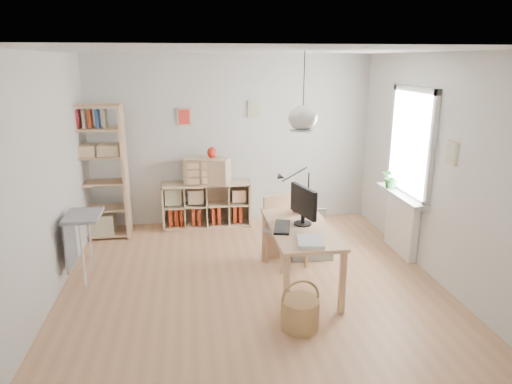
{
  "coord_description": "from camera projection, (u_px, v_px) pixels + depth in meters",
  "views": [
    {
      "loc": [
        -0.68,
        -5.0,
        2.61
      ],
      "look_at": [
        0.1,
        0.3,
        1.05
      ],
      "focal_mm": 32.0,
      "sensor_mm": 36.0,
      "label": 1
    }
  ],
  "objects": [
    {
      "name": "ground",
      "position": [
        251.0,
        281.0,
        5.58
      ],
      "size": [
        4.5,
        4.5,
        0.0
      ],
      "primitive_type": "plane",
      "color": "tan",
      "rests_on": "ground"
    },
    {
      "name": "room_shell",
      "position": [
        303.0,
        118.0,
        4.95
      ],
      "size": [
        4.5,
        4.5,
        4.5
      ],
      "color": "silver",
      "rests_on": "ground"
    },
    {
      "name": "window_unit",
      "position": [
        412.0,
        143.0,
        6.02
      ],
      "size": [
        0.07,
        1.16,
        1.46
      ],
      "color": "white",
      "rests_on": "ground"
    },
    {
      "name": "radiator",
      "position": [
        401.0,
        225.0,
        6.34
      ],
      "size": [
        0.1,
        0.8,
        0.8
      ],
      "primitive_type": "cube",
      "color": "white",
      "rests_on": "ground"
    },
    {
      "name": "windowsill",
      "position": [
        401.0,
        195.0,
        6.21
      ],
      "size": [
        0.22,
        1.2,
        0.06
      ],
      "primitive_type": "cube",
      "color": "silver",
      "rests_on": "radiator"
    },
    {
      "name": "desk",
      "position": [
        300.0,
        233.0,
        5.33
      ],
      "size": [
        0.7,
        1.5,
        0.75
      ],
      "color": "tan",
      "rests_on": "ground"
    },
    {
      "name": "cube_shelf",
      "position": [
        205.0,
        207.0,
        7.4
      ],
      "size": [
        1.4,
        0.38,
        0.72
      ],
      "color": "tan",
      "rests_on": "ground"
    },
    {
      "name": "tall_bookshelf",
      "position": [
        98.0,
        167.0,
        6.7
      ],
      "size": [
        0.8,
        0.38,
        2.0
      ],
      "color": "tan",
      "rests_on": "ground"
    },
    {
      "name": "side_table",
      "position": [
        78.0,
        229.0,
        5.44
      ],
      "size": [
        0.4,
        0.55,
        0.85
      ],
      "color": "gray",
      "rests_on": "ground"
    },
    {
      "name": "chair",
      "position": [
        284.0,
        226.0,
        5.93
      ],
      "size": [
        0.58,
        0.58,
        0.91
      ],
      "rotation": [
        0.0,
        0.0,
        0.37
      ],
      "color": "gray",
      "rests_on": "ground"
    },
    {
      "name": "wicker_basket",
      "position": [
        300.0,
        312.0,
        4.57
      ],
      "size": [
        0.39,
        0.38,
        0.53
      ],
      "rotation": [
        0.0,
        0.0,
        0.06
      ],
      "color": "#A37949",
      "rests_on": "ground"
    },
    {
      "name": "storage_chest",
      "position": [
        310.0,
        241.0,
        6.3
      ],
      "size": [
        0.59,
        0.66,
        0.6
      ],
      "rotation": [
        0.0,
        0.0,
        -0.04
      ],
      "color": "#B4B4AF",
      "rests_on": "ground"
    },
    {
      "name": "monitor",
      "position": [
        303.0,
        204.0,
        5.28
      ],
      "size": [
        0.21,
        0.51,
        0.46
      ],
      "rotation": [
        0.0,
        0.0,
        0.28
      ],
      "color": "black",
      "rests_on": "desk"
    },
    {
      "name": "keyboard",
      "position": [
        282.0,
        227.0,
        5.23
      ],
      "size": [
        0.28,
        0.49,
        0.02
      ],
      "primitive_type": "cube",
      "rotation": [
        0.0,
        0.0,
        -0.25
      ],
      "color": "black",
      "rests_on": "desk"
    },
    {
      "name": "task_lamp",
      "position": [
        293.0,
        184.0,
        5.79
      ],
      "size": [
        0.46,
        0.17,
        0.49
      ],
      "color": "black",
      "rests_on": "desk"
    },
    {
      "name": "yarn_ball",
      "position": [
        297.0,
        206.0,
        5.73
      ],
      "size": [
        0.17,
        0.17,
        0.17
      ],
      "primitive_type": "sphere",
      "color": "#4F0A11",
      "rests_on": "desk"
    },
    {
      "name": "paper_tray",
      "position": [
        310.0,
        241.0,
        4.8
      ],
      "size": [
        0.33,
        0.38,
        0.03
      ],
      "primitive_type": "cube",
      "rotation": [
        0.0,
        0.0,
        -0.17
      ],
      "color": "silver",
      "rests_on": "desk"
    },
    {
      "name": "drawer_chest",
      "position": [
        207.0,
        171.0,
        7.2
      ],
      "size": [
        0.77,
        0.55,
        0.4
      ],
      "primitive_type": "cube",
      "rotation": [
        0.0,
        0.0,
        -0.36
      ],
      "color": "tan",
      "rests_on": "cube_shelf"
    },
    {
      "name": "red_vase",
      "position": [
        212.0,
        153.0,
        7.13
      ],
      "size": [
        0.15,
        0.15,
        0.18
      ],
      "primitive_type": "ellipsoid",
      "color": "#9B170C",
      "rests_on": "drawer_chest"
    },
    {
      "name": "potted_plant",
      "position": [
        392.0,
        177.0,
        6.42
      ],
      "size": [
        0.35,
        0.33,
        0.32
      ],
      "primitive_type": "imported",
      "rotation": [
        0.0,
        0.0,
        0.3
      ],
      "color": "#256224",
      "rests_on": "windowsill"
    }
  ]
}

